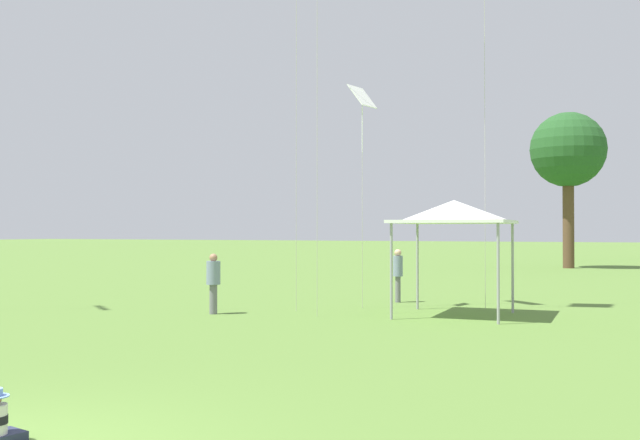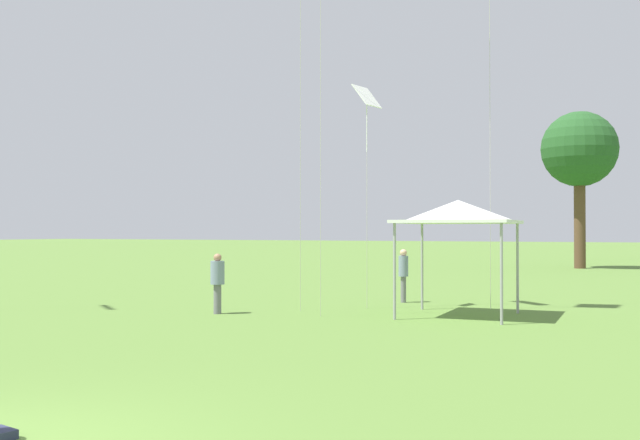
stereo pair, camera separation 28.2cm
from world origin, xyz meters
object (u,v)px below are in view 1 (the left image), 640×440
person_standing_3 (398,270)px  kite_2 (362,103)px  person_standing_2 (213,278)px  canopy_tent (454,212)px  distant_tree_1 (568,151)px

person_standing_3 → kite_2: (-0.34, -2.09, 4.86)m
person_standing_2 → kite_2: size_ratio=0.25×
person_standing_2 → person_standing_3: (3.35, 5.16, 0.05)m
person_standing_2 → person_standing_3: 6.15m
person_standing_2 → canopy_tent: canopy_tent is taller
person_standing_3 → distant_tree_1: 25.22m
person_standing_3 → canopy_tent: 4.22m
kite_2 → person_standing_2: bearing=-169.2°
person_standing_3 → canopy_tent: canopy_tent is taller
person_standing_2 → distant_tree_1: size_ratio=0.17×
canopy_tent → kite_2: kite_2 is taller
canopy_tent → kite_2: size_ratio=0.48×
person_standing_2 → canopy_tent: bearing=-5.4°
kite_2 → distant_tree_1: (2.43, 26.51, 1.06)m
person_standing_2 → person_standing_3: person_standing_3 is taller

